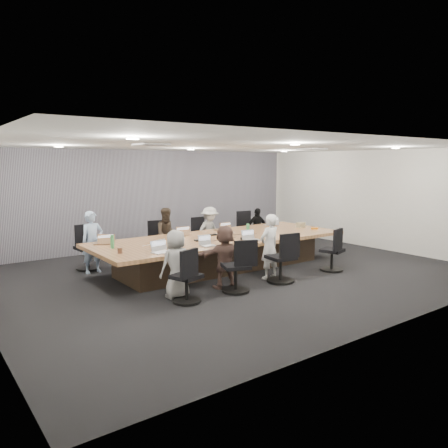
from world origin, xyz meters
TOP-DOWN VIEW (x-y plane):
  - floor at (0.00, 0.00)m, footprint 10.00×8.00m
  - ceiling at (0.00, 0.00)m, footprint 10.00×8.00m
  - wall_back at (0.00, 4.00)m, footprint 10.00×0.00m
  - wall_front at (0.00, -4.00)m, footprint 10.00×0.00m
  - wall_right at (5.00, 0.00)m, footprint 0.00×8.00m
  - curtain at (0.00, 3.92)m, footprint 9.80×0.04m
  - conference_table at (0.00, 0.50)m, footprint 6.00×2.20m
  - chair_0 at (-2.56, 2.20)m, footprint 0.61×0.61m
  - chair_1 at (-0.67, 2.20)m, footprint 0.59×0.59m
  - chair_2 at (0.59, 2.20)m, footprint 0.51×0.51m
  - chair_3 at (2.23, 2.20)m, footprint 0.66×0.66m
  - chair_4 at (-1.99, -1.20)m, footprint 0.67×0.67m
  - chair_5 at (-0.90, -1.20)m, footprint 0.72×0.72m
  - chair_6 at (0.27, -1.20)m, footprint 0.66×0.66m
  - chair_7 at (1.86, -1.20)m, footprint 0.67×0.67m
  - person_0 at (-2.56, 1.85)m, footprint 0.53×0.37m
  - laptop_0 at (-2.56, 1.30)m, footprint 0.41×0.33m
  - person_1 at (-0.67, 1.85)m, footprint 0.75×0.64m
  - laptop_1 at (-0.67, 1.30)m, footprint 0.37×0.28m
  - person_2 at (0.59, 1.85)m, footprint 0.90×0.62m
  - laptop_2 at (0.59, 1.30)m, footprint 0.37×0.27m
  - person_3 at (2.23, 1.85)m, footprint 0.71×0.39m
  - laptop_3 at (2.23, 1.30)m, footprint 0.31×0.23m
  - person_4 at (-1.99, -0.85)m, footprint 0.62×0.42m
  - laptop_4 at (-1.99, -0.30)m, footprint 0.39×0.29m
  - person_5 at (-0.90, -0.85)m, footprint 1.20×0.62m
  - laptop_5 at (-0.90, -0.30)m, footprint 0.30×0.22m
  - person_6 at (0.27, -0.85)m, footprint 0.53×0.37m
  - laptop_6 at (0.27, -0.30)m, footprint 0.34×0.24m
  - bottle_green_left at (-2.57, 0.68)m, footprint 0.09×0.09m
  - bottle_green_right at (0.65, 0.33)m, footprint 0.08×0.08m
  - bottle_clear at (-1.05, 0.84)m, footprint 0.07×0.07m
  - cup_white_far at (-0.79, 1.04)m, footprint 0.08×0.08m
  - cup_white_near at (1.58, 0.52)m, footprint 0.11×0.11m
  - mug_brown at (-2.65, 0.11)m, footprint 0.11×0.11m
  - mic_left at (-0.73, 0.35)m, footprint 0.18×0.13m
  - mic_right at (-0.03, 0.79)m, footprint 0.16×0.11m
  - stapler at (0.18, -0.09)m, footprint 0.15×0.05m
  - canvas_bag at (2.58, 0.48)m, footprint 0.26×0.18m
  - snack_packet at (2.65, 0.05)m, footprint 0.21×0.22m

SIDE VIEW (x-z plane):
  - floor at x=0.00m, z-range 0.00..0.00m
  - chair_2 at x=0.59m, z-range 0.00..0.74m
  - chair_1 at x=-0.67m, z-range 0.00..0.75m
  - chair_4 at x=-1.99m, z-range 0.00..0.78m
  - chair_7 at x=1.86m, z-range 0.00..0.79m
  - conference_table at x=0.00m, z-range 0.03..0.77m
  - chair_5 at x=-0.90m, z-range 0.00..0.83m
  - chair_0 at x=-2.56m, z-range 0.00..0.85m
  - chair_3 at x=2.23m, z-range 0.00..0.86m
  - chair_6 at x=0.27m, z-range 0.00..0.87m
  - person_3 at x=2.23m, z-range 0.00..1.16m
  - person_5 at x=-0.90m, z-range 0.00..1.24m
  - person_4 at x=-1.99m, z-range 0.00..1.25m
  - person_2 at x=0.59m, z-range 0.00..1.29m
  - person_1 at x=-0.67m, z-range 0.00..1.34m
  - person_6 at x=0.27m, z-range 0.00..1.38m
  - person_0 at x=-2.56m, z-range 0.00..1.38m
  - laptop_0 at x=-2.56m, z-range 0.74..0.76m
  - laptop_1 at x=-0.67m, z-range 0.74..0.76m
  - laptop_2 at x=0.59m, z-range 0.74..0.76m
  - laptop_3 at x=2.23m, z-range 0.74..0.76m
  - laptop_4 at x=-1.99m, z-range 0.74..0.76m
  - laptop_5 at x=-0.90m, z-range 0.74..0.76m
  - laptop_6 at x=0.27m, z-range 0.74..0.76m
  - mic_right at x=-0.03m, z-range 0.74..0.77m
  - mic_left at x=-0.73m, z-range 0.74..0.77m
  - snack_packet at x=2.65m, z-range 0.74..0.78m
  - stapler at x=0.18m, z-range 0.74..0.80m
  - cup_white_far at x=-0.79m, z-range 0.74..0.83m
  - cup_white_near at x=1.58m, z-range 0.74..0.85m
  - mug_brown at x=-2.65m, z-range 0.74..0.85m
  - canvas_bag at x=2.58m, z-range 0.74..0.87m
  - bottle_clear at x=-1.05m, z-range 0.74..0.95m
  - bottle_green_left at x=-2.57m, z-range 0.74..1.01m
  - bottle_green_right at x=0.65m, z-range 0.74..1.01m
  - wall_back at x=0.00m, z-range 0.00..2.80m
  - wall_front at x=0.00m, z-range 0.00..2.80m
  - wall_right at x=5.00m, z-range 0.00..2.80m
  - curtain at x=0.00m, z-range 0.00..2.80m
  - ceiling at x=0.00m, z-range 2.80..2.80m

